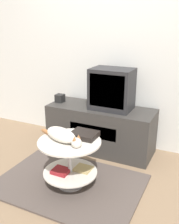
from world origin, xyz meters
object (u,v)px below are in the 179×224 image
object	(u,v)px
dvd_box	(84,135)
cat	(62,135)
speaker	(60,98)
tv	(112,89)

from	to	relation	value
dvd_box	cat	world-z (taller)	cat
speaker	dvd_box	xyz separation A→B (m)	(0.72, -0.72, -0.09)
speaker	dvd_box	world-z (taller)	speaker
tv	cat	size ratio (longest dim) A/B	0.92
tv	speaker	xyz separation A→B (m)	(-0.71, -0.03, -0.19)
speaker	dvd_box	bearing A→B (deg)	-44.96
speaker	cat	bearing A→B (deg)	-57.04
tv	cat	distance (m)	0.97
dvd_box	cat	xyz separation A→B (m)	(-0.14, -0.18, 0.04)
speaker	tv	bearing A→B (deg)	2.68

